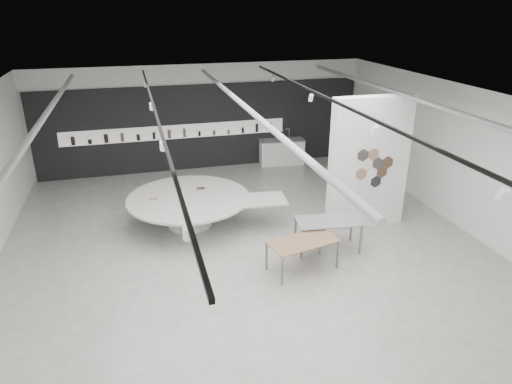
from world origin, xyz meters
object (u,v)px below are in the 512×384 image
object	(u,v)px
partition_column	(369,164)
display_island	(191,207)
sample_table_stone	(328,223)
kitchen_counter	(282,152)
sample_table_wood	(303,243)

from	to	relation	value
partition_column	display_island	distance (m)	4.96
sample_table_stone	kitchen_counter	world-z (taller)	kitchen_counter
sample_table_wood	kitchen_counter	distance (m)	7.53
partition_column	kitchen_counter	bearing A→B (deg)	96.20
display_island	sample_table_stone	size ratio (longest dim) A/B	2.67
sample_table_wood	kitchen_counter	bearing A→B (deg)	75.48
sample_table_wood	sample_table_stone	world-z (taller)	sample_table_stone
partition_column	sample_table_wood	size ratio (longest dim) A/B	2.10
partition_column	display_island	world-z (taller)	partition_column
display_island	sample_table_wood	bearing A→B (deg)	-48.70
kitchen_counter	sample_table_stone	bearing A→B (deg)	-92.96
sample_table_stone	sample_table_wood	bearing A→B (deg)	-142.93
partition_column	sample_table_stone	size ratio (longest dim) A/B	2.17
sample_table_wood	sample_table_stone	size ratio (longest dim) A/B	1.03
partition_column	sample_table_stone	world-z (taller)	partition_column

